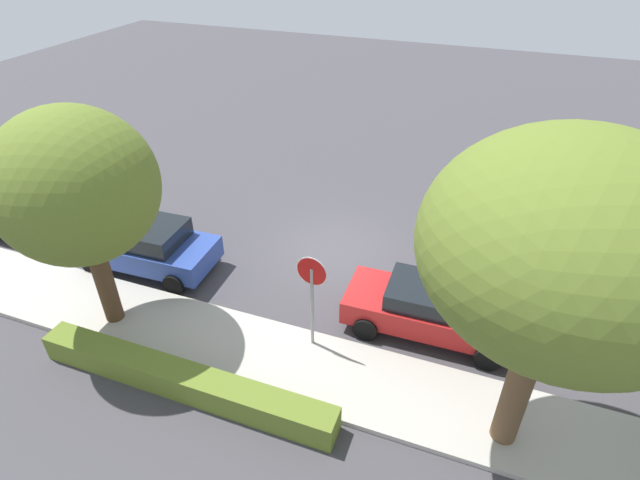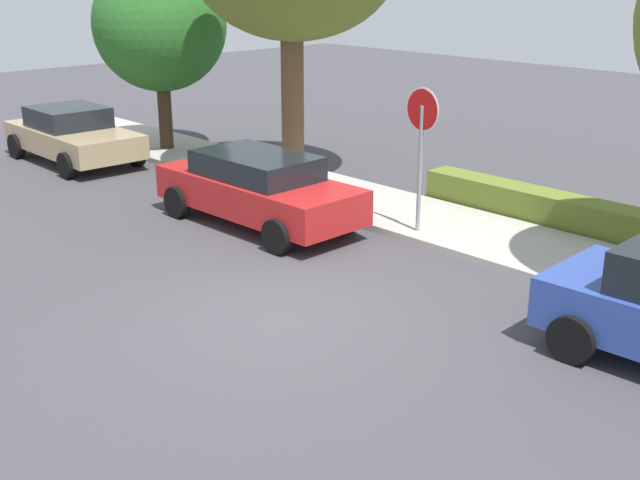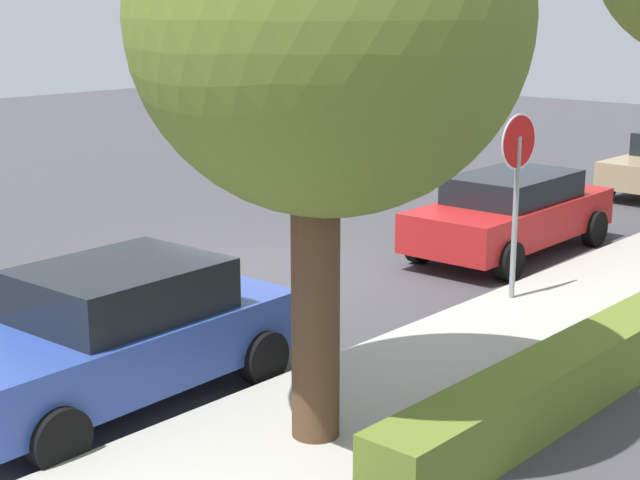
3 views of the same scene
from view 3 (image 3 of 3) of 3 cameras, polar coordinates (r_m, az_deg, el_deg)
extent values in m
plane|color=#423F44|center=(16.33, -3.50, -1.61)|extent=(60.00, 60.00, 0.00)
cube|color=#B2ADA3|center=(13.36, 11.94, -5.07)|extent=(32.00, 2.32, 0.14)
cylinder|color=gray|center=(14.18, 11.27, 0.96)|extent=(0.08, 0.08, 2.48)
cylinder|color=white|center=(13.97, 11.49, 5.63)|extent=(0.78, 0.08, 0.79)
cylinder|color=red|center=(13.97, 11.49, 5.63)|extent=(0.73, 0.08, 0.73)
cube|color=red|center=(17.36, 11.05, 1.23)|extent=(4.48, 1.80, 0.66)
cube|color=black|center=(17.28, 11.19, 3.06)|extent=(2.41, 1.55, 0.46)
cylinder|color=black|center=(19.13, 11.04, 1.41)|extent=(0.64, 0.23, 0.64)
cylinder|color=black|center=(18.36, 15.68, 0.65)|extent=(0.64, 0.23, 0.64)
cylinder|color=black|center=(16.63, 5.83, -0.24)|extent=(0.64, 0.23, 0.64)
cylinder|color=black|center=(15.74, 10.95, -1.21)|extent=(0.64, 0.23, 0.64)
cube|color=#2D479E|center=(10.97, -11.87, -6.06)|extent=(4.19, 1.97, 0.68)
cube|color=black|center=(10.86, -11.52, -2.83)|extent=(2.13, 1.68, 0.56)
cylinder|color=black|center=(9.64, -14.96, -11.15)|extent=(0.65, 0.24, 0.64)
cylinder|color=black|center=(11.34, -3.29, -6.86)|extent=(0.65, 0.24, 0.64)
cylinder|color=black|center=(12.59, -9.40, -4.93)|extent=(0.65, 0.24, 0.64)
cylinder|color=black|center=(23.03, 16.38, 3.16)|extent=(0.64, 0.23, 0.64)
cylinder|color=#513823|center=(9.37, -0.26, -3.75)|extent=(0.47, 0.47, 2.97)
ellipsoid|color=olive|center=(8.98, 0.53, 12.84)|extent=(3.67, 3.67, 3.61)
cube|color=olive|center=(11.44, 15.34, -7.05)|extent=(7.42, 0.67, 0.68)
camera|label=1|loc=(16.18, 51.48, 27.32)|focal=28.00mm
camera|label=2|loc=(18.34, -40.10, 12.32)|focal=45.00mm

